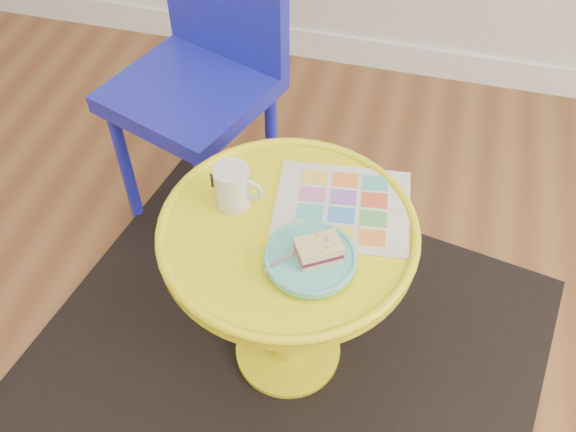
% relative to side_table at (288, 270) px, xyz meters
% --- Properties ---
extents(room_walls, '(4.00, 4.00, 4.00)m').
position_rel_side_table_xyz_m(room_walls, '(-0.79, 0.35, -0.32)').
color(room_walls, silver).
rests_on(room_walls, ground).
extents(rug, '(1.48, 1.31, 0.01)m').
position_rel_side_table_xyz_m(rug, '(0.00, 0.00, -0.37)').
color(rug, black).
rests_on(rug, ground).
extents(side_table, '(0.55, 0.55, 0.53)m').
position_rel_side_table_xyz_m(side_table, '(0.00, 0.00, 0.00)').
color(side_table, yellow).
rests_on(side_table, ground).
extents(chair, '(0.50, 0.50, 0.89)m').
position_rel_side_table_xyz_m(chair, '(-0.37, 0.53, 0.13)').
color(chair, '#1C21B6').
rests_on(chair, ground).
extents(newspaper, '(0.32, 0.28, 0.01)m').
position_rel_side_table_xyz_m(newspaper, '(0.10, 0.09, 0.15)').
color(newspaper, silver).
rests_on(newspaper, side_table).
extents(mug, '(0.11, 0.08, 0.10)m').
position_rel_side_table_xyz_m(mug, '(-0.13, 0.04, 0.20)').
color(mug, silver).
rests_on(mug, side_table).
extents(plate, '(0.18, 0.18, 0.02)m').
position_rel_side_table_xyz_m(plate, '(0.07, -0.08, 0.17)').
color(plate, '#5EC8C2').
rests_on(plate, newspaper).
extents(cake_slice, '(0.11, 0.10, 0.04)m').
position_rel_side_table_xyz_m(cake_slice, '(0.08, -0.07, 0.19)').
color(cake_slice, '#D3BC8C').
rests_on(cake_slice, plate).
extents(fork, '(0.10, 0.12, 0.00)m').
position_rel_side_table_xyz_m(fork, '(0.03, -0.08, 0.18)').
color(fork, silver).
rests_on(fork, plate).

